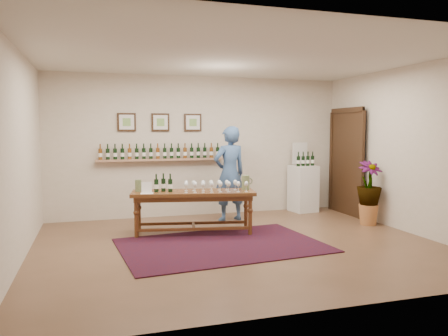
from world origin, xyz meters
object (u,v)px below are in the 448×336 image
object	(u,v)px
person	(230,174)
potted_plant	(369,193)
tasting_table	(193,198)
display_pedestal	(303,189)

from	to	relation	value
person	potted_plant	bearing A→B (deg)	143.39
tasting_table	display_pedestal	xyz separation A→B (m)	(2.68, 1.30, -0.12)
tasting_table	potted_plant	xyz separation A→B (m)	(3.22, -0.25, -0.02)
tasting_table	potted_plant	distance (m)	3.23
display_pedestal	potted_plant	distance (m)	1.64
tasting_table	display_pedestal	size ratio (longest dim) A/B	2.16
tasting_table	person	distance (m)	1.27
display_pedestal	potted_plant	world-z (taller)	potted_plant
tasting_table	person	size ratio (longest dim) A/B	1.17
potted_plant	display_pedestal	bearing A→B (deg)	109.27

